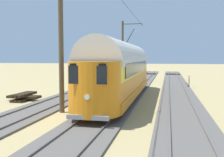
# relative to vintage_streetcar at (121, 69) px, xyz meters

# --- Properties ---
(ground_plane) EXTENTS (220.00, 220.00, 0.00)m
(ground_plane) POSITION_rel_vintage_streetcar_xyz_m (0.00, 1.43, -2.26)
(ground_plane) COLOR tan
(track_streetcar_siding) EXTENTS (2.80, 80.00, 0.18)m
(track_streetcar_siding) POSITION_rel_vintage_streetcar_xyz_m (-4.24, 1.12, -2.21)
(track_streetcar_siding) COLOR #56514C
(track_streetcar_siding) RESTS_ON ground
(track_adjacent_siding) EXTENTS (2.80, 80.00, 0.18)m
(track_adjacent_siding) POSITION_rel_vintage_streetcar_xyz_m (0.00, 1.12, -2.21)
(track_adjacent_siding) COLOR #56514C
(track_adjacent_siding) RESTS_ON ground
(track_third_siding) EXTENTS (2.80, 80.00, 0.18)m
(track_third_siding) POSITION_rel_vintage_streetcar_xyz_m (4.24, 1.12, -2.21)
(track_third_siding) COLOR #56514C
(track_third_siding) RESTS_ON ground
(vintage_streetcar) EXTENTS (2.65, 17.21, 5.85)m
(vintage_streetcar) POSITION_rel_vintage_streetcar_xyz_m (0.00, 0.00, 0.00)
(vintage_streetcar) COLOR orange
(vintage_streetcar) RESTS_ON ground
(catenary_pole_foreground) EXTENTS (2.74, 0.28, 7.88)m
(catenary_pole_foreground) POSITION_rel_vintage_streetcar_xyz_m (2.46, -15.14, 1.84)
(catenary_pole_foreground) COLOR #4C3D28
(catenary_pole_foreground) RESTS_ON ground
(catenary_pole_mid_near) EXTENTS (2.74, 0.28, 7.88)m
(catenary_pole_mid_near) POSITION_rel_vintage_streetcar_xyz_m (2.46, 5.34, 1.84)
(catenary_pole_mid_near) COLOR #4C3D28
(catenary_pole_mid_near) RESTS_ON ground
(switch_stand) EXTENTS (0.50, 0.30, 1.24)m
(switch_stand) POSITION_rel_vintage_streetcar_xyz_m (-5.51, -8.74, -1.56)
(switch_stand) COLOR black
(switch_stand) RESTS_ON ground
(spare_tie_stack) EXTENTS (2.40, 2.40, 0.54)m
(spare_tie_stack) POSITION_rel_vintage_streetcar_xyz_m (6.93, 1.92, -1.99)
(spare_tie_stack) COLOR #2D2316
(spare_tie_stack) RESTS_ON ground
(track_end_bumper) EXTENTS (1.80, 0.60, 0.80)m
(track_end_bumper) POSITION_rel_vintage_streetcar_xyz_m (4.24, -13.48, -1.86)
(track_end_bumper) COLOR #B2A519
(track_end_bumper) RESTS_ON ground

